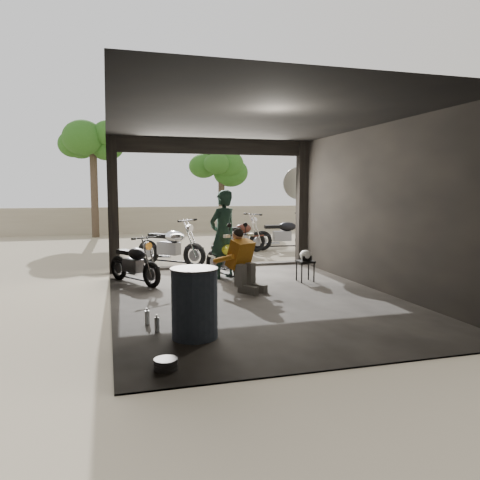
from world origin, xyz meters
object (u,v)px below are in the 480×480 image
outside_bike_a (171,243)px  rider (223,235)px  sign_post (298,198)px  main_bike (227,256)px  stool (305,264)px  outside_bike_c (284,232)px  oil_drum (194,304)px  left_bike (134,260)px  helmet (305,255)px  mechanic (245,262)px  outside_bike_b (240,234)px

outside_bike_a → rider: bearing=-113.1°
rider → sign_post: size_ratio=0.76×
sign_post → main_bike: bearing=-162.6°
main_bike → stool: size_ratio=3.41×
outside_bike_c → oil_drum: bearing=156.9°
rider → oil_drum: (-1.37, -4.00, -0.51)m
left_bike → helmet: bearing=-43.3°
left_bike → sign_post: (4.44, 1.83, 1.24)m
mechanic → oil_drum: size_ratio=1.26×
outside_bike_a → helmet: bearing=-96.0°
main_bike → mechanic: size_ratio=1.35×
main_bike → stool: main_bike is taller
outside_bike_b → mechanic: bearing=139.4°
left_bike → oil_drum: (0.55, -3.95, -0.04)m
mechanic → helmet: size_ratio=4.69×
main_bike → outside_bike_b: bearing=53.7°
rider → oil_drum: rider is taller
mechanic → helmet: bearing=-9.0°
outside_bike_b → helmet: (0.10, -4.70, -0.03)m
helmet → oil_drum: size_ratio=0.27×
outside_bike_c → rider: size_ratio=0.92×
outside_bike_c → mechanic: (-3.04, -5.81, -0.02)m
outside_bike_c → outside_bike_a: bearing=125.3°
outside_bike_c → stool: size_ratio=3.87×
outside_bike_c → rider: (-3.12, -4.36, 0.37)m
rider → stool: bearing=121.9°
oil_drum → sign_post: 7.08m
outside_bike_c → sign_post: bearing=172.0°
outside_bike_c → stool: outside_bike_c is taller
sign_post → left_bike: bearing=-178.5°
left_bike → mechanic: size_ratio=1.28×
left_bike → outside_bike_c: size_ratio=0.84×
mechanic → stool: (1.51, 0.59, -0.20)m
helmet → outside_bike_a: bearing=154.5°
main_bike → stool: bearing=-40.3°
mechanic → stool: size_ratio=2.54×
helmet → oil_drum: bearing=-109.6°
main_bike → outside_bike_a: 2.39m
outside_bike_a → rider: size_ratio=0.93×
rider → mechanic: size_ratio=1.66×
mechanic → stool: mechanic is taller
left_bike → stool: (3.51, -0.81, -0.12)m
outside_bike_b → outside_bike_c: bearing=-98.2°
stool → sign_post: bearing=70.7°
helmet → outside_bike_b: bearing=114.9°
outside_bike_b → stool: bearing=155.6°
outside_bike_a → mechanic: outside_bike_a is taller
main_bike → outside_bike_a: bearing=96.5°
outside_bike_a → outside_bike_b: same height
oil_drum → helmet: bearing=46.7°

